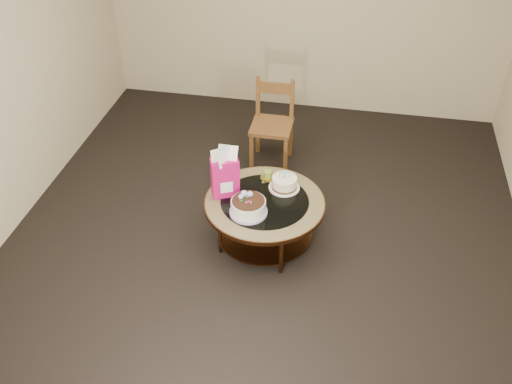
% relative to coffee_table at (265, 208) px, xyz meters
% --- Properties ---
extents(ground, '(5.00, 5.00, 0.00)m').
position_rel_coffee_table_xyz_m(ground, '(-0.00, 0.00, -0.38)').
color(ground, black).
rests_on(ground, ground).
extents(room_walls, '(4.52, 5.02, 2.61)m').
position_rel_coffee_table_xyz_m(room_walls, '(-0.00, 0.00, 1.16)').
color(room_walls, '#C1B392').
rests_on(room_walls, ground).
extents(coffee_table, '(1.02, 1.02, 0.46)m').
position_rel_coffee_table_xyz_m(coffee_table, '(0.00, 0.00, 0.00)').
color(coffee_table, '#593319').
rests_on(coffee_table, ground).
extents(decorated_cake, '(0.31, 0.31, 0.18)m').
position_rel_coffee_table_xyz_m(decorated_cake, '(-0.10, -0.18, 0.14)').
color(decorated_cake, '#B89CDC').
rests_on(decorated_cake, coffee_table).
extents(cream_cake, '(0.27, 0.27, 0.17)m').
position_rel_coffee_table_xyz_m(cream_cake, '(0.13, 0.20, 0.13)').
color(cream_cake, white).
rests_on(cream_cake, coffee_table).
extents(gift_bag, '(0.26, 0.23, 0.45)m').
position_rel_coffee_table_xyz_m(gift_bag, '(-0.34, 0.03, 0.30)').
color(gift_bag, '#C21258').
rests_on(gift_bag, coffee_table).
extents(pillar_candle, '(0.13, 0.13, 0.10)m').
position_rel_coffee_table_xyz_m(pillar_candle, '(-0.03, 0.30, 0.11)').
color(pillar_candle, '#E5DA5E').
rests_on(pillar_candle, coffee_table).
extents(dining_chair, '(0.41, 0.41, 0.88)m').
position_rel_coffee_table_xyz_m(dining_chair, '(-0.15, 1.26, 0.07)').
color(dining_chair, brown).
rests_on(dining_chair, ground).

